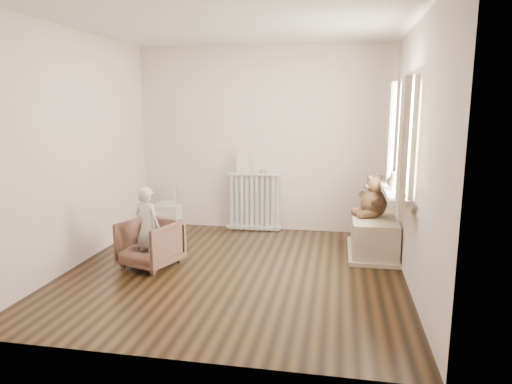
% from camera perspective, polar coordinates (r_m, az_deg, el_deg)
% --- Properties ---
extents(floor, '(3.60, 3.60, 0.01)m').
position_cam_1_polar(floor, '(5.06, -2.64, -9.83)').
color(floor, black).
rests_on(floor, ground).
extents(ceiling, '(3.60, 3.60, 0.01)m').
position_cam_1_polar(ceiling, '(4.80, -2.92, 20.60)').
color(ceiling, white).
rests_on(ceiling, ground).
extents(back_wall, '(3.60, 0.02, 2.60)m').
position_cam_1_polar(back_wall, '(6.52, 0.86, 6.57)').
color(back_wall, silver).
rests_on(back_wall, ground).
extents(front_wall, '(3.60, 0.02, 2.60)m').
position_cam_1_polar(front_wall, '(3.05, -10.51, 1.51)').
color(front_wall, silver).
rests_on(front_wall, ground).
extents(left_wall, '(0.02, 3.60, 2.60)m').
position_cam_1_polar(left_wall, '(5.46, -21.58, 4.99)').
color(left_wall, silver).
rests_on(left_wall, ground).
extents(right_wall, '(0.02, 3.60, 2.60)m').
position_cam_1_polar(right_wall, '(4.69, 19.25, 4.30)').
color(right_wall, silver).
rests_on(right_wall, ground).
extents(window, '(0.03, 0.90, 1.10)m').
position_cam_1_polar(window, '(4.96, 18.39, 6.43)').
color(window, white).
rests_on(window, right_wall).
extents(window_sill, '(0.22, 1.10, 0.06)m').
position_cam_1_polar(window_sill, '(5.03, 16.98, -0.12)').
color(window_sill, silver).
rests_on(window_sill, right_wall).
extents(curtain_left, '(0.06, 0.26, 1.30)m').
position_cam_1_polar(curtain_left, '(4.39, 17.91, 5.17)').
color(curtain_left, beige).
rests_on(curtain_left, right_wall).
extents(curtain_right, '(0.06, 0.26, 1.30)m').
position_cam_1_polar(curtain_right, '(5.52, 16.42, 6.30)').
color(curtain_right, beige).
rests_on(curtain_right, right_wall).
extents(radiator, '(0.79, 0.15, 0.83)m').
position_cam_1_polar(radiator, '(6.55, -0.23, -1.46)').
color(radiator, silver).
rests_on(radiator, floor).
extents(paper_doll, '(0.19, 0.02, 0.32)m').
position_cam_1_polar(paper_doll, '(6.48, -1.60, 3.80)').
color(paper_doll, beige).
rests_on(paper_doll, radiator).
extents(tin_a, '(0.09, 0.09, 0.05)m').
position_cam_1_polar(tin_a, '(6.44, 0.83, 2.57)').
color(tin_a, '#A59E8C').
rests_on(tin_a, radiator).
extents(toy_vanity, '(0.38, 0.27, 0.60)m').
position_cam_1_polar(toy_vanity, '(6.90, -11.08, -2.00)').
color(toy_vanity, silver).
rests_on(toy_vanity, floor).
extents(armchair, '(0.72, 0.73, 0.53)m').
position_cam_1_polar(armchair, '(5.25, -13.08, -6.28)').
color(armchair, brown).
rests_on(armchair, floor).
extents(child, '(0.38, 0.31, 0.90)m').
position_cam_1_polar(child, '(5.15, -13.40, -4.26)').
color(child, beige).
rests_on(child, armchair).
extents(toy_bench, '(0.52, 0.97, 0.46)m').
position_cam_1_polar(toy_bench, '(5.74, 14.47, -5.54)').
color(toy_bench, beige).
rests_on(toy_bench, floor).
extents(teddy_bear, '(0.50, 0.45, 0.50)m').
position_cam_1_polar(teddy_bear, '(5.65, 14.52, -0.88)').
color(teddy_bear, '#3A2617').
rests_on(teddy_bear, toy_bench).
extents(plush_cat, '(0.22, 0.27, 0.19)m').
position_cam_1_polar(plush_cat, '(5.13, 16.79, 1.57)').
color(plush_cat, '#676158').
rests_on(plush_cat, window_sill).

